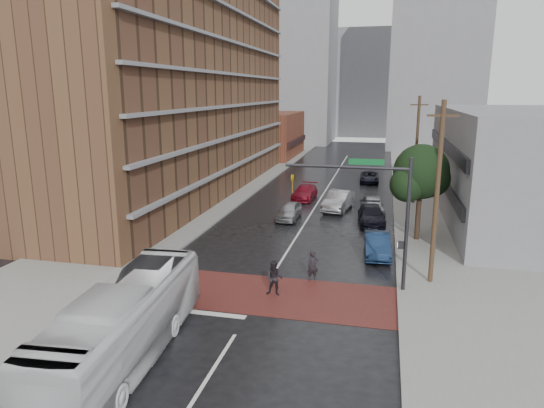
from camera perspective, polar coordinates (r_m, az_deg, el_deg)
The scene contains 24 objects.
ground at distance 25.50m, azimuth -1.64°, elevation -10.99°, with size 160.00×160.00×0.00m, color black.
crosswalk at distance 25.94m, azimuth -1.36°, elevation -10.53°, with size 14.00×5.00×0.02m, color maroon.
sidewalk_west at distance 51.65m, azimuth -6.91°, elevation 1.52°, with size 9.00×90.00×0.15m, color gray.
sidewalk_east at distance 48.91m, azimuth 19.32°, elevation 0.20°, with size 9.00×90.00×0.15m, color gray.
apartment_block at distance 50.72m, azimuth -10.55°, elevation 17.01°, with size 10.00×44.00×28.00m, color brown.
storefront_west at distance 78.87m, azimuth -0.07°, elevation 8.15°, with size 8.00×16.00×7.00m, color brown.
building_east at distance 44.16m, azimuth 26.87°, elevation 4.04°, with size 11.00×26.00×9.00m, color gray.
distant_tower_west at distance 102.60m, azimuth 2.00°, elevation 16.30°, with size 18.00×16.00×32.00m, color gray.
distant_tower_east at distance 95.12m, azimuth 18.82°, elevation 17.08°, with size 16.00×14.00×36.00m, color gray.
distant_tower_center at distance 117.64m, azimuth 10.56°, elevation 13.74°, with size 12.00×10.00×24.00m, color gray.
street_tree at distance 35.07m, azimuth 17.14°, elevation 3.24°, with size 4.20×4.10×6.90m.
signal_mast at distance 25.62m, azimuth 12.50°, elevation -0.00°, with size 6.50×0.30×7.20m.
utility_pole_near at distance 27.15m, azimuth 18.83°, elevation 1.21°, with size 1.60×0.26×10.00m.
utility_pole_far at distance 46.86m, azimuth 16.61°, elevation 6.15°, with size 1.60×0.26×10.00m.
transit_bus at distance 20.30m, azimuth -17.03°, elevation -13.36°, with size 2.63×11.24×3.13m, color silver.
pedestrian_a at distance 27.46m, azimuth 4.83°, elevation -7.27°, with size 0.63×0.41×1.73m, color black.
pedestrian_b at distance 25.47m, azimuth 0.30°, elevation -8.73°, with size 0.91×0.71×1.87m, color black.
car_travel_a at distance 40.28m, azimuth 2.00°, elevation -0.80°, with size 1.68×4.17×1.42m, color #9FA1A7.
car_travel_b at distance 43.69m, azimuth 7.83°, elevation 0.40°, with size 1.82×5.23×1.72m, color #B3B5BB.
car_travel_c at distance 47.80m, azimuth 3.87°, elevation 1.39°, with size 1.93×4.76×1.38m, color maroon.
suv_travel at distance 57.64m, azimuth 11.39°, elevation 3.14°, with size 2.11×4.58×1.27m, color black.
car_parked_near at distance 32.10m, azimuth 12.28°, elevation -4.72°, with size 1.56×4.47×1.47m, color #152A4C.
car_parked_mid at distance 39.70m, azimuth 11.62°, elevation -1.27°, with size 2.00×4.93×1.43m, color black.
car_parked_far at distance 42.84m, azimuth 11.76°, elevation -0.12°, with size 1.85×4.60×1.57m, color #ACB0B4.
Camera 1 is at (6.00, -22.48, 10.45)m, focal length 32.00 mm.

